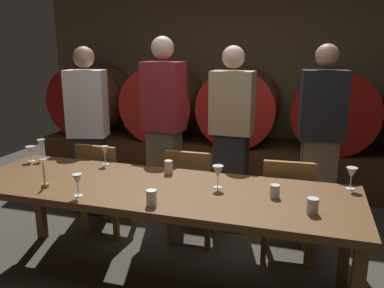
{
  "coord_description": "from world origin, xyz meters",
  "views": [
    {
      "loc": [
        0.84,
        -2.45,
        1.72
      ],
      "look_at": [
        0.01,
        0.25,
        1.02
      ],
      "focal_mm": 36.54,
      "sensor_mm": 36.0,
      "label": 1
    }
  ],
  "objects_px": {
    "wine_barrel_center": "(240,106)",
    "cup_center_left": "(151,198)",
    "wine_barrel_far_left": "(92,100)",
    "wine_glass_right": "(218,172)",
    "chair_left": "(104,184)",
    "wine_glass_far_left": "(31,150)",
    "guest_center_right": "(231,140)",
    "wine_glass_left": "(41,145)",
    "chair_center": "(192,192)",
    "wine_glass_center_right": "(77,180)",
    "wine_glass_far_right": "(352,173)",
    "wine_glass_center_left": "(105,152)",
    "chair_right": "(288,205)",
    "guest_far_right": "(320,143)",
    "cup_center_right": "(275,191)",
    "cup_far_left": "(169,167)",
    "dining_table": "(156,195)",
    "wine_barrel_right": "(334,110)",
    "guest_center_left": "(164,130)",
    "candle_center": "(45,180)",
    "guest_far_left": "(88,131)",
    "wine_barrel_left": "(164,103)"
  },
  "relations": [
    {
      "from": "guest_center_left",
      "to": "wine_glass_center_right",
      "type": "xyz_separation_m",
      "value": [
        -0.06,
        -1.39,
        -0.06
      ]
    },
    {
      "from": "dining_table",
      "to": "candle_center",
      "type": "xyz_separation_m",
      "value": [
        -0.73,
        -0.24,
        0.12
      ]
    },
    {
      "from": "chair_center",
      "to": "guest_center_right",
      "type": "distance_m",
      "value": 0.62
    },
    {
      "from": "wine_barrel_center",
      "to": "cup_center_left",
      "type": "relative_size",
      "value": 9.92
    },
    {
      "from": "wine_barrel_right",
      "to": "wine_glass_right",
      "type": "bearing_deg",
      "value": -109.35
    },
    {
      "from": "wine_glass_left",
      "to": "cup_far_left",
      "type": "bearing_deg",
      "value": -1.69
    },
    {
      "from": "guest_far_right",
      "to": "cup_center_right",
      "type": "height_order",
      "value": "guest_far_right"
    },
    {
      "from": "wine_glass_far_left",
      "to": "guest_center_right",
      "type": "bearing_deg",
      "value": 27.42
    },
    {
      "from": "wine_barrel_right",
      "to": "guest_center_left",
      "type": "xyz_separation_m",
      "value": [
        -1.61,
        -1.43,
        -0.05
      ]
    },
    {
      "from": "chair_left",
      "to": "guest_center_right",
      "type": "relative_size",
      "value": 0.51
    },
    {
      "from": "wine_barrel_right",
      "to": "wine_glass_center_right",
      "type": "distance_m",
      "value": 3.28
    },
    {
      "from": "guest_center_left",
      "to": "wine_barrel_right",
      "type": "bearing_deg",
      "value": -130.19
    },
    {
      "from": "chair_left",
      "to": "chair_right",
      "type": "relative_size",
      "value": 1.0
    },
    {
      "from": "wine_glass_center_left",
      "to": "chair_right",
      "type": "bearing_deg",
      "value": 10.64
    },
    {
      "from": "chair_center",
      "to": "wine_glass_far_left",
      "type": "xyz_separation_m",
      "value": [
        -1.3,
        -0.42,
        0.38
      ]
    },
    {
      "from": "wine_barrel_far_left",
      "to": "chair_center",
      "type": "height_order",
      "value": "wine_barrel_far_left"
    },
    {
      "from": "chair_right",
      "to": "wine_barrel_right",
      "type": "bearing_deg",
      "value": -105.12
    },
    {
      "from": "chair_left",
      "to": "wine_glass_right",
      "type": "distance_m",
      "value": 1.38
    },
    {
      "from": "candle_center",
      "to": "cup_center_left",
      "type": "height_order",
      "value": "candle_center"
    },
    {
      "from": "wine_barrel_far_left",
      "to": "wine_barrel_left",
      "type": "distance_m",
      "value": 1.1
    },
    {
      "from": "wine_barrel_right",
      "to": "guest_center_right",
      "type": "distance_m",
      "value": 1.72
    },
    {
      "from": "candle_center",
      "to": "wine_glass_center_right",
      "type": "height_order",
      "value": "candle_center"
    },
    {
      "from": "guest_center_right",
      "to": "cup_far_left",
      "type": "bearing_deg",
      "value": 68.9
    },
    {
      "from": "wine_glass_far_left",
      "to": "cup_far_left",
      "type": "xyz_separation_m",
      "value": [
        1.23,
        0.04,
        -0.04
      ]
    },
    {
      "from": "wine_barrel_center",
      "to": "cup_center_right",
      "type": "relative_size",
      "value": 11.58
    },
    {
      "from": "guest_center_left",
      "to": "chair_center",
      "type": "bearing_deg",
      "value": 144.11
    },
    {
      "from": "guest_center_left",
      "to": "cup_center_right",
      "type": "relative_size",
      "value": 21.79
    },
    {
      "from": "dining_table",
      "to": "cup_center_right",
      "type": "relative_size",
      "value": 33.07
    },
    {
      "from": "wine_glass_right",
      "to": "cup_far_left",
      "type": "xyz_separation_m",
      "value": [
        -0.43,
        0.19,
        -0.06
      ]
    },
    {
      "from": "wine_barrel_far_left",
      "to": "wine_glass_right",
      "type": "distance_m",
      "value": 3.41
    },
    {
      "from": "wine_barrel_right",
      "to": "candle_center",
      "type": "distance_m",
      "value": 3.39
    },
    {
      "from": "chair_left",
      "to": "wine_barrel_far_left",
      "type": "bearing_deg",
      "value": -53.34
    },
    {
      "from": "wine_barrel_left",
      "to": "wine_glass_left",
      "type": "bearing_deg",
      "value": -97.67
    },
    {
      "from": "wine_glass_center_right",
      "to": "wine_glass_far_right",
      "type": "xyz_separation_m",
      "value": [
        1.71,
        0.66,
        0.0
      ]
    },
    {
      "from": "wine_glass_center_right",
      "to": "guest_center_right",
      "type": "bearing_deg",
      "value": 62.28
    },
    {
      "from": "wine_barrel_left",
      "to": "wine_glass_far_left",
      "type": "xyz_separation_m",
      "value": [
        -0.35,
        -2.24,
        -0.12
      ]
    },
    {
      "from": "dining_table",
      "to": "guest_center_right",
      "type": "xyz_separation_m",
      "value": [
        0.31,
        1.07,
        0.18
      ]
    },
    {
      "from": "guest_center_right",
      "to": "wine_glass_left",
      "type": "height_order",
      "value": "guest_center_right"
    },
    {
      "from": "chair_left",
      "to": "wine_glass_far_left",
      "type": "bearing_deg",
      "value": 43.33
    },
    {
      "from": "guest_far_left",
      "to": "wine_glass_far_left",
      "type": "height_order",
      "value": "guest_far_left"
    },
    {
      "from": "wine_barrel_right",
      "to": "cup_center_right",
      "type": "height_order",
      "value": "wine_barrel_right"
    },
    {
      "from": "wine_glass_center_left",
      "to": "cup_center_right",
      "type": "height_order",
      "value": "wine_glass_center_left"
    },
    {
      "from": "wine_barrel_far_left",
      "to": "cup_center_right",
      "type": "height_order",
      "value": "wine_barrel_far_left"
    },
    {
      "from": "guest_far_left",
      "to": "candle_center",
      "type": "bearing_deg",
      "value": 94.41
    },
    {
      "from": "wine_glass_center_left",
      "to": "dining_table",
      "type": "bearing_deg",
      "value": -31.12
    },
    {
      "from": "guest_center_right",
      "to": "cup_center_right",
      "type": "bearing_deg",
      "value": 117.72
    },
    {
      "from": "wine_barrel_far_left",
      "to": "cup_center_right",
      "type": "bearing_deg",
      "value": -41.2
    },
    {
      "from": "wine_glass_far_right",
      "to": "wine_glass_center_right",
      "type": "bearing_deg",
      "value": -158.75
    },
    {
      "from": "guest_far_right",
      "to": "wine_glass_right",
      "type": "height_order",
      "value": "guest_far_right"
    },
    {
      "from": "wine_glass_left",
      "to": "wine_glass_center_left",
      "type": "height_order",
      "value": "wine_glass_left"
    }
  ]
}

